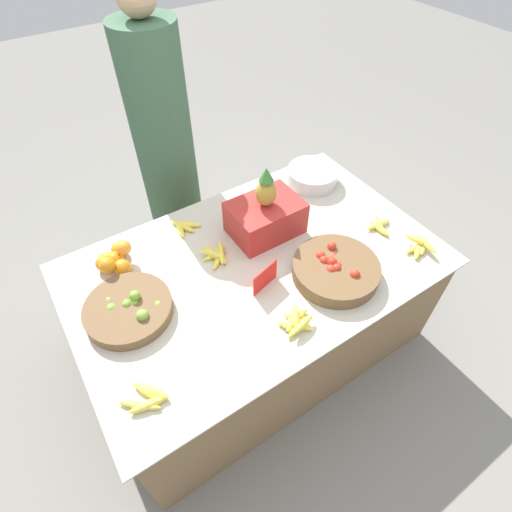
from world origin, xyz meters
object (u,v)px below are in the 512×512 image
Objects in this scene: tomato_basket at (335,269)px; price_sign at (265,278)px; lime_bowl at (129,309)px; produce_crate at (265,215)px; vendor_person at (166,153)px; metal_bowl at (312,176)px.

price_sign reaches higher than tomato_basket.
price_sign is (0.57, -0.20, 0.03)m from lime_bowl.
vendor_person is at bearing 103.62° from produce_crate.
produce_crate is at bearing -157.44° from metal_bowl.
lime_bowl is 0.94m from tomato_basket.
tomato_basket is 0.72m from metal_bowl.
vendor_person reaches higher than produce_crate.
metal_bowl is at bearing -41.73° from vendor_person.
produce_crate is at bearing -76.38° from vendor_person.
lime_bowl is at bearing -172.28° from produce_crate.
tomato_basket is at bearing -76.33° from vendor_person.
produce_crate is (0.21, 0.30, 0.05)m from price_sign.
produce_crate is at bearing 40.79° from price_sign.
lime_bowl is 2.50× the size of price_sign.
price_sign reaches higher than lime_bowl.
tomato_basket is at bearing -36.58° from price_sign.
produce_crate is (-0.10, 0.43, 0.07)m from tomato_basket.
vendor_person is at bearing 56.04° from lime_bowl.
lime_bowl is at bearing 145.89° from price_sign.
price_sign is at bearing -91.00° from vendor_person.
metal_bowl is at bearing 22.56° from produce_crate.
metal_bowl is 1.96× the size of price_sign.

